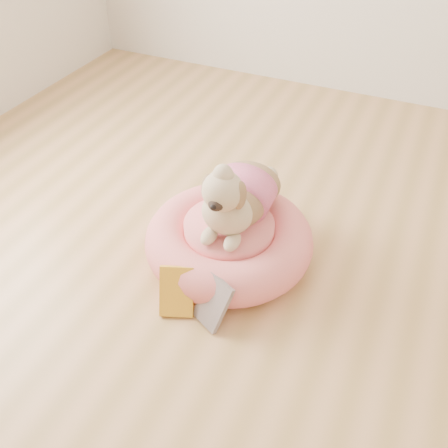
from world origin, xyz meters
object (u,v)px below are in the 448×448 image
at_px(dog, 236,185).
at_px(book_yellow, 177,291).
at_px(book_white, 213,303).
at_px(pet_bed, 229,240).

xyz_separation_m(dog, book_yellow, (-0.08, -0.37, -0.26)).
bearing_deg(dog, book_white, -81.31).
bearing_deg(dog, book_yellow, -103.61).
distance_m(pet_bed, book_yellow, 0.35).
xyz_separation_m(dog, book_white, (0.07, -0.37, -0.27)).
xyz_separation_m(pet_bed, book_yellow, (-0.06, -0.34, 0.00)).
height_order(book_yellow, book_white, book_yellow).
relative_size(dog, book_yellow, 2.49).
relative_size(dog, book_white, 2.50).
xyz_separation_m(pet_bed, dog, (0.02, 0.03, 0.27)).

